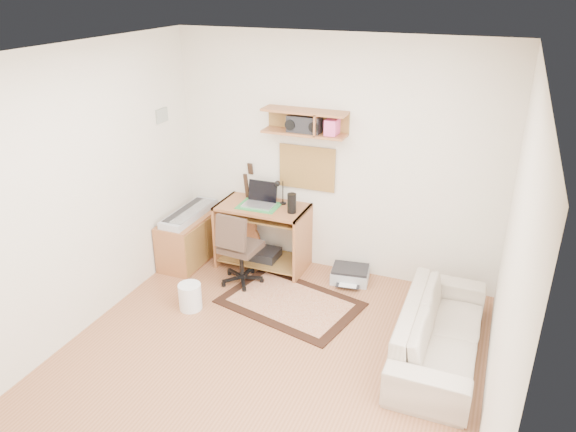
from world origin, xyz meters
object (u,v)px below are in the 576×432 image
at_px(desk, 263,236).
at_px(cabinet, 191,238).
at_px(task_chair, 241,247).
at_px(printer, 350,274).
at_px(sofa, 441,323).

distance_m(desk, cabinet, 0.87).
bearing_deg(task_chair, desk, 86.27).
bearing_deg(printer, desk, 173.92).
relative_size(cabinet, sofa, 0.53).
xyz_separation_m(task_chair, printer, (1.09, 0.47, -0.35)).
height_order(desk, cabinet, desk).
xyz_separation_m(desk, printer, (1.03, 0.04, -0.29)).
xyz_separation_m(cabinet, printer, (1.88, 0.21, -0.19)).
xyz_separation_m(cabinet, sofa, (2.96, -0.73, 0.06)).
bearing_deg(sofa, printer, 48.69).
height_order(desk, task_chair, task_chair).
bearing_deg(printer, task_chair, -164.91).
bearing_deg(sofa, task_chair, 77.60).
distance_m(desk, sofa, 2.30).
relative_size(cabinet, printer, 2.23).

